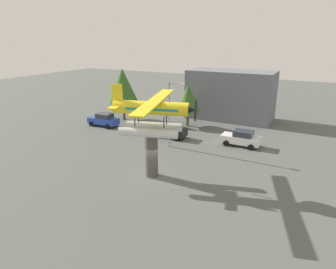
{
  "coord_description": "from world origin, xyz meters",
  "views": [
    {
      "loc": [
        12.3,
        -20.24,
        11.41
      ],
      "look_at": [
        0.0,
        3.0,
        2.87
      ],
      "focal_mm": 32.12,
      "sensor_mm": 36.0,
      "label": 1
    }
  ],
  "objects": [
    {
      "name": "car_near_blue",
      "position": [
        -13.49,
        10.06,
        0.88
      ],
      "size": [
        4.2,
        2.02,
        1.76
      ],
      "rotation": [
        0.0,
        0.0,
        3.14
      ],
      "color": "#2847B7",
      "rests_on": "ground"
    },
    {
      "name": "car_mid_black",
      "position": [
        -3.5,
        9.96,
        0.88
      ],
      "size": [
        4.2,
        2.02,
        1.76
      ],
      "rotation": [
        0.0,
        0.0,
        3.14
      ],
      "color": "black",
      "rests_on": "ground"
    },
    {
      "name": "streetlight_primary",
      "position": [
        -1.85,
        7.12,
        4.16
      ],
      "size": [
        1.84,
        0.28,
        7.08
      ],
      "color": "gray",
      "rests_on": "ground"
    },
    {
      "name": "tree_west",
      "position": [
        -13.05,
        14.08,
        4.87
      ],
      "size": [
        4.37,
        4.37,
        7.31
      ],
      "color": "brown",
      "rests_on": "ground"
    },
    {
      "name": "display_pedestal",
      "position": [
        0.0,
        0.0,
        1.91
      ],
      "size": [
        1.1,
        1.1,
        3.82
      ],
      "primitive_type": "cylinder",
      "color": "#4C4742",
      "rests_on": "ground"
    },
    {
      "name": "storefront_building",
      "position": [
        0.17,
        22.0,
        3.47
      ],
      "size": [
        11.99,
        5.85,
        6.94
      ],
      "primitive_type": "cube",
      "color": "slate",
      "rests_on": "ground"
    },
    {
      "name": "floatplane_monument",
      "position": [
        0.13,
        0.04,
        5.5
      ],
      "size": [
        7.19,
        10.29,
        4.0
      ],
      "rotation": [
        0.0,
        0.0,
        0.28
      ],
      "color": "silver",
      "rests_on": "display_pedestal"
    },
    {
      "name": "tree_east",
      "position": [
        -3.58,
        15.37,
        3.81
      ],
      "size": [
        3.22,
        3.22,
        5.62
      ],
      "color": "brown",
      "rests_on": "ground"
    },
    {
      "name": "ground_plane",
      "position": [
        0.0,
        0.0,
        0.0
      ],
      "size": [
        140.0,
        140.0,
        0.0
      ],
      "primitive_type": "plane",
      "color": "#515651"
    },
    {
      "name": "car_far_white",
      "position": [
        4.84,
        11.03,
        0.88
      ],
      "size": [
        4.2,
        2.02,
        1.76
      ],
      "rotation": [
        0.0,
        0.0,
        3.14
      ],
      "color": "white",
      "rests_on": "ground"
    }
  ]
}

